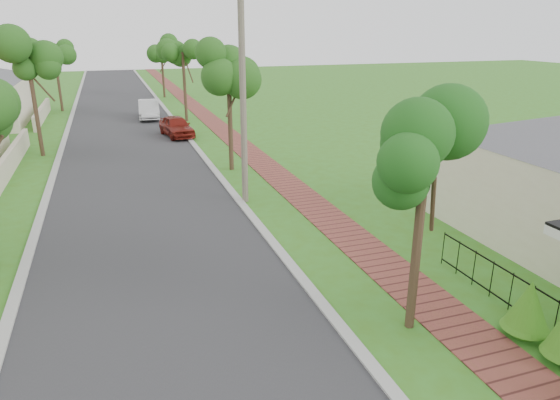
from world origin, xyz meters
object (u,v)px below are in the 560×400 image
parked_car_red (176,126)px  utility_pole (243,89)px  parked_car_white (149,110)px  near_tree (425,168)px

parked_car_red → utility_pole: 14.01m
parked_car_white → utility_pole: (1.90, -20.72, 3.72)m
near_tree → utility_pole: utility_pole is taller
parked_car_red → near_tree: near_tree is taller
parked_car_white → utility_pole: bearing=-80.8°
near_tree → utility_pole: size_ratio=0.55×
parked_car_white → near_tree: 30.76m
parked_car_red → utility_pole: utility_pole is taller
parked_car_red → utility_pole: bearing=-95.3°
parked_car_white → utility_pole: size_ratio=0.48×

